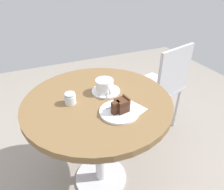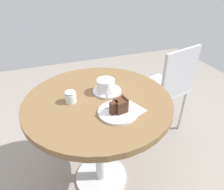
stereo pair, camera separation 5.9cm
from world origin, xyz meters
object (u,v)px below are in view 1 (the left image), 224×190
object	(u,v)px
coffee_cup	(105,85)
saucer	(106,91)
sugar_pot	(70,98)
cafe_chair	(162,83)
cake_slice	(121,105)
teaspoon	(104,94)
cake_plate	(119,112)
napkin	(129,110)
fork	(122,105)

from	to	relation	value
coffee_cup	saucer	bearing A→B (deg)	116.54
saucer	sugar_pot	xyz separation A→B (m)	(0.03, -0.21, 0.03)
saucer	cafe_chair	size ratio (longest dim) A/B	0.20
sugar_pot	cake_slice	bearing A→B (deg)	48.54
teaspoon	cake_slice	distance (m)	0.18
coffee_cup	cake_plate	world-z (taller)	coffee_cup
saucer	sugar_pot	bearing A→B (deg)	-80.97
teaspoon	napkin	distance (m)	0.19
coffee_cup	cake_plate	size ratio (longest dim) A/B	0.69
coffee_cup	cake_plate	distance (m)	0.21
cake_slice	napkin	xyz separation A→B (m)	(-0.00, 0.05, -0.04)
saucer	cake_plate	bearing A→B (deg)	-4.02
teaspoon	sugar_pot	bearing A→B (deg)	9.37
coffee_cup	cafe_chair	xyz separation A→B (m)	(-0.25, 0.61, -0.25)
cake_plate	teaspoon	bearing A→B (deg)	-175.36
sugar_pot	fork	bearing A→B (deg)	59.26
teaspoon	cake_slice	xyz separation A→B (m)	(0.18, 0.02, 0.03)
teaspoon	napkin	world-z (taller)	teaspoon
napkin	cake_plate	bearing A→B (deg)	-91.12
teaspoon	saucer	bearing A→B (deg)	-117.20
teaspoon	cafe_chair	xyz separation A→B (m)	(-0.28, 0.63, -0.21)
coffee_cup	cake_slice	size ratio (longest dim) A/B	1.51
cake_plate	napkin	xyz separation A→B (m)	(0.00, 0.06, -0.00)
saucer	cake_slice	bearing A→B (deg)	-2.20
cake_slice	napkin	distance (m)	0.07
saucer	coffee_cup	xyz separation A→B (m)	(0.00, -0.01, 0.04)
cake_plate	cafe_chair	distance (m)	0.79
cake_slice	sugar_pot	xyz separation A→B (m)	(-0.18, -0.21, -0.01)
coffee_cup	napkin	world-z (taller)	coffee_cup
cafe_chair	cake_slice	bearing A→B (deg)	21.96
cake_plate	cake_slice	bearing A→B (deg)	51.91
cake_plate	cake_slice	distance (m)	0.04
saucer	cake_slice	world-z (taller)	cake_slice
napkin	sugar_pot	xyz separation A→B (m)	(-0.18, -0.26, 0.03)
cafe_chair	fork	bearing A→B (deg)	20.65
saucer	cake_slice	distance (m)	0.22
saucer	cake_slice	xyz separation A→B (m)	(0.22, -0.01, 0.04)
fork	teaspoon	bearing A→B (deg)	111.93
saucer	cafe_chair	distance (m)	0.68
napkin	sugar_pot	bearing A→B (deg)	-124.79
cake_slice	fork	bearing A→B (deg)	145.43
fork	cafe_chair	size ratio (longest dim) A/B	0.17
cake_plate	cafe_chair	xyz separation A→B (m)	(-0.45, 0.62, -0.21)
cake_slice	cake_plate	bearing A→B (deg)	-128.09
coffee_cup	sugar_pot	size ratio (longest dim) A/B	2.04
saucer	cafe_chair	bearing A→B (deg)	111.97
napkin	cafe_chair	size ratio (longest dim) A/B	0.21
napkin	cafe_chair	world-z (taller)	cafe_chair
teaspoon	cake_plate	world-z (taller)	teaspoon
cake_slice	fork	distance (m)	0.06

